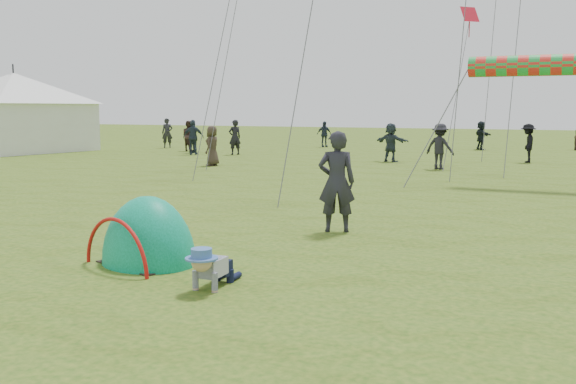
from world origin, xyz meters
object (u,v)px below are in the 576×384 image
at_px(standing_adult, 337,182).
at_px(event_marquee, 15,109).
at_px(crawling_toddler, 210,266).
at_px(popup_tent, 149,263).

height_order(standing_adult, event_marquee, event_marquee).
bearing_deg(crawling_toddler, standing_adult, 85.86).
relative_size(crawling_toddler, event_marquee, 0.12).
bearing_deg(crawling_toddler, event_marquee, 139.47).
height_order(crawling_toddler, event_marquee, event_marquee).
relative_size(popup_tent, event_marquee, 0.31).
bearing_deg(event_marquee, standing_adult, -23.30).
relative_size(crawling_toddler, popup_tent, 0.37).
distance_m(standing_adult, event_marquee, 28.42).
bearing_deg(popup_tent, standing_adult, 81.17).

